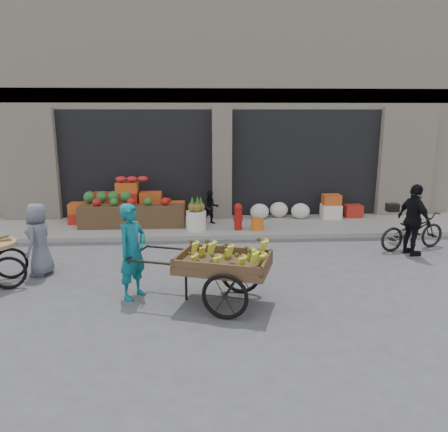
{
  "coord_description": "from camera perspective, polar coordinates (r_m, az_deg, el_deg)",
  "views": [
    {
      "loc": [
        -0.66,
        -7.54,
        3.12
      ],
      "look_at": [
        -0.17,
        0.99,
        1.1
      ],
      "focal_mm": 35.0,
      "sensor_mm": 36.0,
      "label": 1
    }
  ],
  "objects": [
    {
      "name": "vendor_woman",
      "position": [
        7.6,
        -11.86,
        -4.54
      ],
      "size": [
        0.66,
        0.72,
        1.66
      ],
      "primitive_type": "imported",
      "rotation": [
        0.0,
        0.0,
        1.0
      ],
      "color": "#0E6272",
      "rests_on": "ground"
    },
    {
      "name": "cyclist",
      "position": [
        10.56,
        23.55,
        -0.49
      ],
      "size": [
        0.62,
        1.01,
        1.61
      ],
      "primitive_type": "imported",
      "rotation": [
        0.0,
        0.0,
        1.83
      ],
      "color": "black",
      "rests_on": "ground"
    },
    {
      "name": "bicycle",
      "position": [
        11.08,
        23.39,
        -1.76
      ],
      "size": [
        1.81,
        1.02,
        0.9
      ],
      "primitive_type": "imported",
      "rotation": [
        0.0,
        0.0,
        1.83
      ],
      "color": "black",
      "rests_on": "ground"
    },
    {
      "name": "banana_cart",
      "position": [
        7.19,
        -0.52,
        -5.79
      ],
      "size": [
        2.71,
        1.72,
        1.06
      ],
      "rotation": [
        0.0,
        0.0,
        -0.32
      ],
      "color": "brown",
      "rests_on": "ground"
    },
    {
      "name": "fruit_display",
      "position": [
        12.31,
        -11.75,
        1.55
      ],
      "size": [
        3.1,
        1.12,
        1.24
      ],
      "color": "#B02418",
      "rests_on": "sidewalk"
    },
    {
      "name": "ground",
      "position": [
        8.19,
        1.59,
        -9.11
      ],
      "size": [
        80.0,
        80.0,
        0.0
      ],
      "primitive_type": "plane",
      "color": "#424244",
      "rests_on": "ground"
    },
    {
      "name": "building",
      "position": [
        15.59,
        -0.89,
        14.23
      ],
      "size": [
        14.0,
        6.45,
        7.0
      ],
      "color": "beige",
      "rests_on": "ground"
    },
    {
      "name": "vendor_grey",
      "position": [
        9.25,
        -23.02,
        -2.82
      ],
      "size": [
        0.55,
        0.76,
        1.44
      ],
      "primitive_type": "imported",
      "rotation": [
        0.0,
        0.0,
        -1.71
      ],
      "color": "slate",
      "rests_on": "ground"
    },
    {
      "name": "fire_hydrant",
      "position": [
        11.44,
        1.86,
        0.07
      ],
      "size": [
        0.22,
        0.22,
        0.71
      ],
      "color": "#A5140F",
      "rests_on": "sidewalk"
    },
    {
      "name": "seated_person",
      "position": [
        12.01,
        -1.74,
        1.12
      ],
      "size": [
        0.51,
        0.43,
        0.93
      ],
      "primitive_type": "imported",
      "rotation": [
        0.0,
        0.0,
        0.17
      ],
      "color": "black",
      "rests_on": "sidewalk"
    },
    {
      "name": "orange_bucket",
      "position": [
        11.5,
        4.35,
        -1.08
      ],
      "size": [
        0.32,
        0.32,
        0.3
      ],
      "primitive_type": "cylinder",
      "color": "orange",
      "rests_on": "sidewalk"
    },
    {
      "name": "sidewalk",
      "position": [
        12.05,
        -0.05,
        -1.4
      ],
      "size": [
        18.0,
        2.2,
        0.12
      ],
      "primitive_type": "cube",
      "color": "gray",
      "rests_on": "ground"
    },
    {
      "name": "right_bay_goods",
      "position": [
        12.96,
        11.42,
        0.96
      ],
      "size": [
        3.35,
        0.6,
        0.7
      ],
      "color": "silver",
      "rests_on": "sidewalk"
    },
    {
      "name": "pineapple_bin",
      "position": [
        11.47,
        -3.65,
        -0.59
      ],
      "size": [
        0.52,
        0.52,
        0.5
      ],
      "primitive_type": "cylinder",
      "color": "silver",
      "rests_on": "sidewalk"
    }
  ]
}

